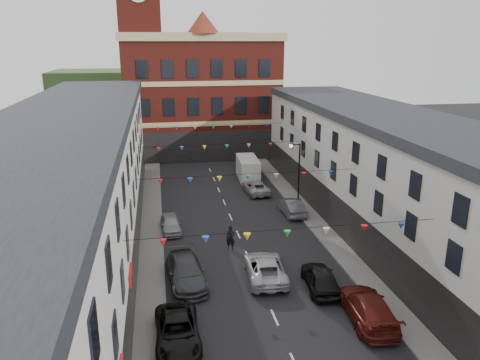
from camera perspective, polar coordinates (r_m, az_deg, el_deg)
ground at (r=30.93m, az=2.39°, el=-12.43°), size 160.00×160.00×0.00m
pavement_left at (r=32.08m, az=-10.78°, el=-11.45°), size 1.80×64.00×0.15m
pavement_right at (r=34.55m, az=13.07°, el=-9.46°), size 1.80×64.00×0.15m
terrace_left at (r=29.62m, az=-20.84°, el=-3.55°), size 8.40×56.00×10.70m
terrace_right at (r=34.17m, az=21.80°, el=-1.92°), size 8.40×56.00×9.70m
civic_building at (r=64.98m, az=-4.82°, el=10.45°), size 20.60×13.30×18.50m
clock_tower at (r=61.41m, az=-11.97°, el=16.16°), size 5.60×5.60×30.00m
distant_hill at (r=88.98m, az=-8.86°, el=9.92°), size 40.00×14.00×10.00m
street_lamp at (r=43.71m, az=6.92°, el=1.75°), size 1.10×0.36×6.00m
car_left_c at (r=25.47m, az=-7.65°, el=-17.76°), size 2.30×4.92×1.36m
car_left_d at (r=30.71m, az=-6.62°, el=-11.06°), size 2.71×5.70×1.60m
car_left_e at (r=38.77m, az=-8.45°, el=-5.31°), size 1.76×3.95×1.32m
car_right_c at (r=27.81m, az=15.32°, el=-14.77°), size 2.75×5.69×1.60m
car_right_d at (r=30.31m, az=9.79°, el=-11.69°), size 2.18×4.59×1.52m
car_right_e at (r=42.34m, az=6.27°, el=-3.23°), size 1.68×4.45×1.45m
car_right_f at (r=47.88m, az=1.93°, el=-0.88°), size 2.40×4.77×1.30m
moving_car at (r=31.22m, az=3.09°, el=-10.62°), size 2.82×5.47×1.47m
white_van at (r=52.73m, az=0.97°, el=1.40°), size 2.36×5.54×2.41m
pedestrian at (r=35.08m, az=-1.17°, el=-7.05°), size 0.79×0.65×1.87m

